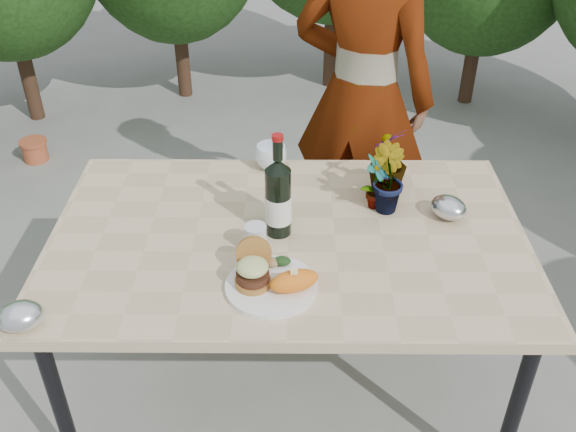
{
  "coord_description": "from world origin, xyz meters",
  "views": [
    {
      "loc": [
        0.01,
        -1.73,
        2.03
      ],
      "look_at": [
        0.0,
        -0.08,
        0.88
      ],
      "focal_mm": 40.0,
      "sensor_mm": 36.0,
      "label": 1
    }
  ],
  "objects_px": {
    "wine_bottle": "(278,199)",
    "person": "(362,96)",
    "patio_table": "(288,248)",
    "dinner_plate": "(271,286)"
  },
  "relations": [
    {
      "from": "patio_table",
      "to": "dinner_plate",
      "type": "height_order",
      "value": "dinner_plate"
    },
    {
      "from": "dinner_plate",
      "to": "wine_bottle",
      "type": "xyz_separation_m",
      "value": [
        0.02,
        0.29,
        0.13
      ]
    },
    {
      "from": "wine_bottle",
      "to": "dinner_plate",
      "type": "bearing_deg",
      "value": -74.83
    },
    {
      "from": "dinner_plate",
      "to": "person",
      "type": "xyz_separation_m",
      "value": [
        0.36,
        1.12,
        0.11
      ]
    },
    {
      "from": "wine_bottle",
      "to": "person",
      "type": "xyz_separation_m",
      "value": [
        0.35,
        0.83,
        -0.02
      ]
    },
    {
      "from": "person",
      "to": "patio_table",
      "type": "bearing_deg",
      "value": 92.76
    },
    {
      "from": "dinner_plate",
      "to": "wine_bottle",
      "type": "distance_m",
      "value": 0.31
    },
    {
      "from": "patio_table",
      "to": "person",
      "type": "relative_size",
      "value": 0.92
    },
    {
      "from": "patio_table",
      "to": "dinner_plate",
      "type": "bearing_deg",
      "value": -100.03
    },
    {
      "from": "wine_bottle",
      "to": "person",
      "type": "distance_m",
      "value": 0.9
    }
  ]
}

